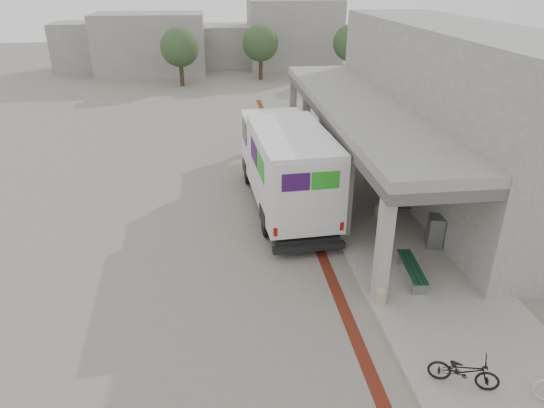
{
  "coord_description": "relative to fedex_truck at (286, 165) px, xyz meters",
  "views": [
    {
      "loc": [
        -2.46,
        -14.8,
        8.82
      ],
      "look_at": [
        -0.62,
        0.19,
        1.6
      ],
      "focal_mm": 32.0,
      "sensor_mm": 36.0,
      "label": 1
    }
  ],
  "objects": [
    {
      "name": "ground",
      "position": [
        -0.3,
        -3.14,
        -1.89
      ],
      "size": [
        120.0,
        120.0,
        0.0
      ],
      "primitive_type": "plane",
      "color": "slate",
      "rests_on": "ground"
    },
    {
      "name": "transit_building",
      "position": [
        6.53,
        1.36,
        1.51
      ],
      "size": [
        7.6,
        17.0,
        7.0
      ],
      "color": "gray",
      "rests_on": "ground"
    },
    {
      "name": "bike_lane_stripe",
      "position": [
        0.7,
        -1.14,
        -1.89
      ],
      "size": [
        0.35,
        40.0,
        0.01
      ],
      "primitive_type": "cube",
      "color": "#581D11",
      "rests_on": "ground"
    },
    {
      "name": "bollard_far",
      "position": [
        3.49,
        -1.51,
        -1.48
      ],
      "size": [
        0.39,
        0.39,
        0.59
      ],
      "color": "gray",
      "rests_on": "sidewalk"
    },
    {
      "name": "tree_mid",
      "position": [
        1.7,
        26.86,
        1.29
      ],
      "size": [
        3.2,
        3.2,
        4.8
      ],
      "color": "#38281C",
      "rests_on": "ground"
    },
    {
      "name": "utility_cabinet",
      "position": [
        4.7,
        -3.92,
        -1.21
      ],
      "size": [
        0.66,
        0.78,
        1.12
      ],
      "primitive_type": "cube",
      "rotation": [
        0.0,
        0.0,
        -0.26
      ],
      "color": "slate",
      "rests_on": "sidewalk"
    },
    {
      "name": "distant_backdrop",
      "position": [
        -3.14,
        32.74,
        0.81
      ],
      "size": [
        28.0,
        10.0,
        6.5
      ],
      "color": "gray",
      "rests_on": "ground"
    },
    {
      "name": "bench",
      "position": [
        3.14,
        -5.81,
        -1.43
      ],
      "size": [
        0.63,
        2.04,
        0.47
      ],
      "rotation": [
        0.0,
        0.0,
        -0.1
      ],
      "color": "slate",
      "rests_on": "sidewalk"
    },
    {
      "name": "tree_right",
      "position": [
        9.7,
        25.86,
        1.29
      ],
      "size": [
        3.2,
        3.2,
        4.8
      ],
      "color": "#38281C",
      "rests_on": "ground"
    },
    {
      "name": "sidewalk",
      "position": [
        3.7,
        -3.14,
        -1.83
      ],
      "size": [
        4.4,
        28.0,
        0.12
      ],
      "primitive_type": "cube",
      "color": "gray",
      "rests_on": "ground"
    },
    {
      "name": "fedex_truck",
      "position": [
        0.0,
        0.0,
        0.0
      ],
      "size": [
        3.06,
        8.47,
        3.55
      ],
      "rotation": [
        0.0,
        0.0,
        0.06
      ],
      "color": "black",
      "rests_on": "ground"
    },
    {
      "name": "bicycle_black",
      "position": [
        2.67,
        -10.13,
        -1.36
      ],
      "size": [
        1.67,
        1.18,
        0.83
      ],
      "primitive_type": "imported",
      "rotation": [
        0.0,
        0.0,
        1.13
      ],
      "color": "black",
      "rests_on": "sidewalk"
    },
    {
      "name": "tree_left",
      "position": [
        -5.3,
        24.86,
        1.29
      ],
      "size": [
        3.2,
        3.2,
        4.8
      ],
      "color": "#38281C",
      "rests_on": "ground"
    },
    {
      "name": "bollard_near",
      "position": [
        1.8,
        -6.84,
        -1.5
      ],
      "size": [
        0.36,
        0.36,
        0.54
      ],
      "color": "gray",
      "rests_on": "sidewalk"
    }
  ]
}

